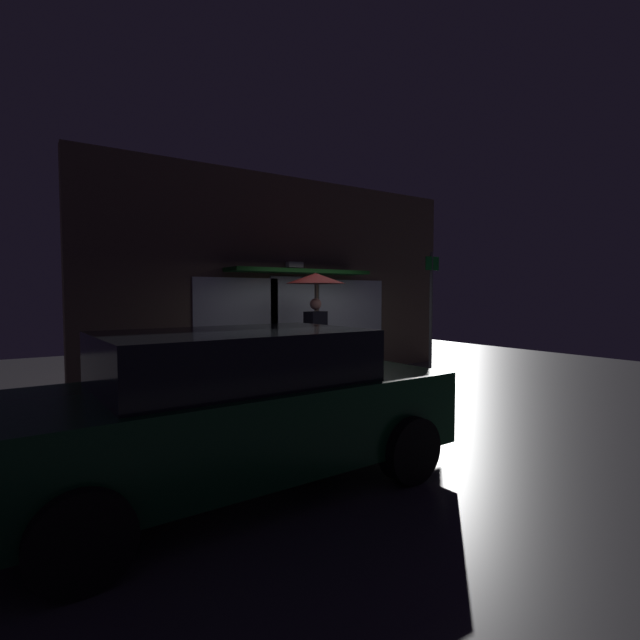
# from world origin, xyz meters

# --- Properties ---
(ground_plane) EXTENTS (18.00, 18.00, 0.00)m
(ground_plane) POSITION_xyz_m (0.00, 0.00, 0.00)
(ground_plane) COLOR #423F44
(building_facade) EXTENTS (8.78, 1.00, 4.35)m
(building_facade) POSITION_xyz_m (0.00, 2.34, 2.15)
(building_facade) COLOR brown
(building_facade) RESTS_ON ground
(person_with_umbrella) EXTENTS (1.15, 1.15, 2.22)m
(person_with_umbrella) POSITION_xyz_m (-0.20, 0.95, 1.76)
(person_with_umbrella) COLOR black
(person_with_umbrella) RESTS_ON ground
(parked_car) EXTENTS (4.23, 2.01, 1.47)m
(parked_car) POSITION_xyz_m (-3.43, -2.64, 0.76)
(parked_car) COLOR #0C3F1E
(parked_car) RESTS_ON ground
(street_sign_post) EXTENTS (0.40, 0.07, 2.74)m
(street_sign_post) POSITION_xyz_m (2.64, 0.63, 1.54)
(street_sign_post) COLOR #595B60
(street_sign_post) RESTS_ON ground
(sidewalk_bollard) EXTENTS (0.27, 0.27, 0.62)m
(sidewalk_bollard) POSITION_xyz_m (1.14, 1.23, 0.31)
(sidewalk_bollard) COLOR #9E998E
(sidewalk_bollard) RESTS_ON ground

